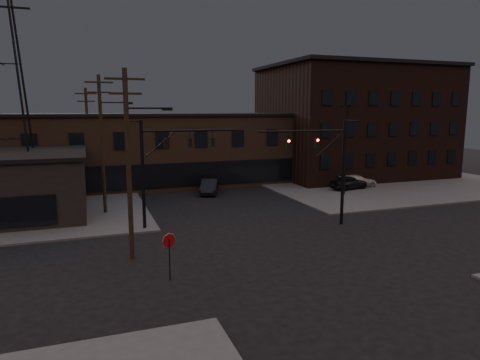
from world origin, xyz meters
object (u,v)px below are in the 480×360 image
object	(u,v)px
stop_sign	(169,246)
parked_car_lot_a	(349,182)
car_crossing	(209,186)
traffic_signal_near	(330,161)
parked_car_lot_b	(357,181)
traffic_signal_far	(160,161)

from	to	relation	value
stop_sign	parked_car_lot_a	distance (m)	29.35
parked_car_lot_a	car_crossing	bearing A→B (deg)	67.16
stop_sign	traffic_signal_near	bearing A→B (deg)	25.90
stop_sign	parked_car_lot_b	world-z (taller)	stop_sign
traffic_signal_far	car_crossing	xyz separation A→B (m)	(6.93, 11.64, -4.24)
parked_car_lot_a	traffic_signal_far	bearing A→B (deg)	100.91
parked_car_lot_a	parked_car_lot_b	world-z (taller)	parked_car_lot_a
car_crossing	traffic_signal_near	bearing A→B (deg)	-50.15
stop_sign	parked_car_lot_a	bearing A→B (deg)	38.33
stop_sign	parked_car_lot_a	xyz separation A→B (m)	(23.01, 18.19, -0.95)
traffic_signal_near	car_crossing	distance (m)	16.52
parked_car_lot_a	car_crossing	world-z (taller)	parked_car_lot_a
traffic_signal_near	stop_sign	bearing A→B (deg)	-154.10
parked_car_lot_a	car_crossing	xyz separation A→B (m)	(-14.79, 3.43, -0.12)
stop_sign	car_crossing	xyz separation A→B (m)	(8.22, 21.62, -1.07)
traffic_signal_far	parked_car_lot_a	size ratio (longest dim) A/B	1.84
traffic_signal_near	stop_sign	xyz separation A→B (m)	(-13.36, -6.49, -3.09)
stop_sign	car_crossing	size ratio (longest dim) A/B	0.53
traffic_signal_near	stop_sign	distance (m)	15.17
parked_car_lot_a	parked_car_lot_b	xyz separation A→B (m)	(1.84, 1.12, -0.09)
stop_sign	car_crossing	distance (m)	23.16
traffic_signal_near	traffic_signal_far	bearing A→B (deg)	163.83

